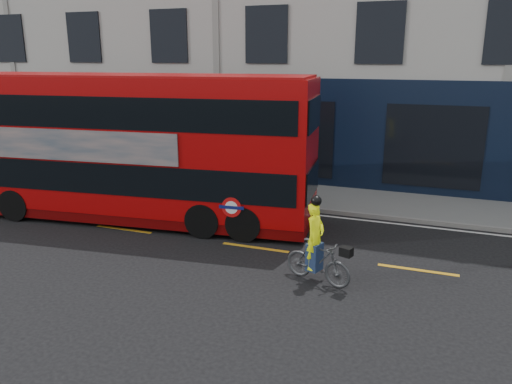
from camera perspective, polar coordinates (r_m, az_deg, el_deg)
The scene contains 7 objects.
ground at distance 13.60m, azimuth -18.47°, elevation -6.06°, with size 120.00×120.00×0.00m, color black.
pavement at distance 18.80m, azimuth -6.15°, elevation 0.71°, with size 60.00×3.00×0.12m, color slate.
kerb at distance 17.52m, azimuth -8.33°, elevation -0.44°, with size 60.00×0.12×0.13m, color gray.
road_edge_line at distance 17.28m, azimuth -8.80°, elevation -0.89°, with size 58.00×0.10×0.01m, color silver.
lane_dashes at distance 14.71m, azimuth -14.85°, elevation -4.13°, with size 58.00×0.12×0.01m, color orange, non-canonical shape.
bus at distance 15.07m, azimuth -13.67°, elevation 5.01°, with size 10.78×3.52×4.27m.
cyclist at distance 10.90m, azimuth 7.00°, elevation -7.06°, with size 1.65×0.91×1.95m.
Camera 1 is at (8.21, -9.74, 4.78)m, focal length 35.00 mm.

